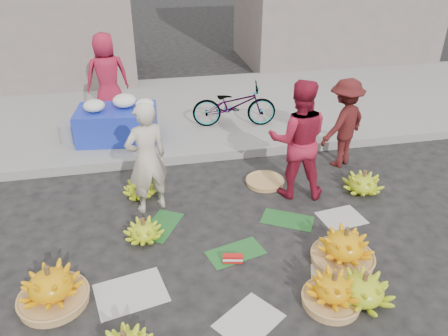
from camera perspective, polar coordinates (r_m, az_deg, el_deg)
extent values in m
plane|color=black|center=(5.31, 2.11, -9.53)|extent=(80.00, 80.00, 0.00)
cube|color=gray|center=(7.09, -2.03, 1.82)|extent=(40.00, 0.25, 0.15)
cube|color=gray|center=(9.00, -4.34, 7.68)|extent=(40.00, 4.00, 0.12)
cylinder|color=#AB7E47|center=(4.86, -21.31, -15.64)|extent=(0.68, 0.68, 0.09)
cylinder|color=#513720|center=(4.63, -22.11, -12.43)|extent=(0.05, 0.05, 0.12)
cylinder|color=#AB7E47|center=(4.66, 13.80, -16.45)|extent=(0.57, 0.57, 0.09)
cylinder|color=#513720|center=(4.45, 14.26, -13.70)|extent=(0.05, 0.05, 0.12)
cylinder|color=#513720|center=(4.60, 17.98, -13.46)|extent=(0.05, 0.05, 0.12)
cylinder|color=#AB7E47|center=(5.17, 15.19, -11.35)|extent=(0.69, 0.69, 0.09)
cylinder|color=#513720|center=(4.95, 15.73, -8.11)|extent=(0.05, 0.05, 0.12)
cylinder|color=#513720|center=(6.39, 17.89, -0.81)|extent=(0.05, 0.05, 0.12)
cylinder|color=#513720|center=(5.30, -10.54, -7.05)|extent=(0.05, 0.05, 0.12)
cylinder|color=#513720|center=(6.12, -10.96, -1.68)|extent=(0.05, 0.05, 0.12)
cylinder|color=#AB7E47|center=(6.43, 5.35, -1.80)|extent=(0.70, 0.70, 0.06)
cube|color=red|center=(4.99, 1.16, -11.73)|extent=(0.23, 0.12, 0.09)
imported|color=beige|center=(5.58, -10.05, 1.21)|extent=(0.64, 0.53, 1.50)
imported|color=#B31B35|center=(5.89, 9.63, 3.65)|extent=(0.94, 0.81, 1.65)
imported|color=maroon|center=(6.91, 15.38, 5.64)|extent=(1.04, 0.89, 1.39)
cube|color=#1A2BA9|center=(7.63, -13.78, 5.59)|extent=(1.38, 0.95, 0.54)
ellipsoid|color=silver|center=(7.47, -16.61, 7.74)|extent=(0.35, 0.35, 0.19)
ellipsoid|color=silver|center=(7.54, -12.87, 8.51)|extent=(0.39, 0.39, 0.21)
ellipsoid|color=silver|center=(7.39, -10.32, 8.16)|extent=(0.30, 0.30, 0.17)
cylinder|color=gray|center=(7.78, -19.73, 4.29)|extent=(0.29, 0.29, 0.33)
imported|color=#B31B35|center=(8.44, -15.01, 11.47)|extent=(0.85, 0.63, 1.59)
imported|color=gray|center=(7.91, 1.34, 8.24)|extent=(0.72, 1.56, 0.79)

